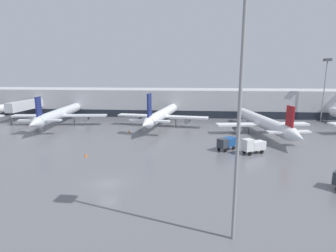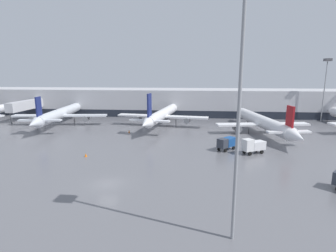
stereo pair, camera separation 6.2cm
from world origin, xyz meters
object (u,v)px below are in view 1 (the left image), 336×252
at_px(apron_light_mast_0, 326,72).
at_px(parked_jet_1, 263,122).
at_px(service_truck_3, 227,142).
at_px(apron_light_mast_1, 243,36).
at_px(service_truck_1, 253,145).
at_px(parked_jet_0, 60,114).
at_px(traffic_cone_1, 86,155).
at_px(parked_jet_4, 162,115).
at_px(traffic_cone_0, 129,131).

bearing_deg(apron_light_mast_0, parked_jet_1, -140.26).
height_order(service_truck_3, apron_light_mast_1, apron_light_mast_1).
bearing_deg(apron_light_mast_0, service_truck_1, -128.14).
relative_size(service_truck_1, service_truck_3, 1.13).
distance_m(parked_jet_0, apron_light_mast_1, 65.48).
xyz_separation_m(parked_jet_0, traffic_cone_1, (18.80, -27.26, -2.94)).
relative_size(service_truck_1, apron_light_mast_0, 0.25).
height_order(service_truck_3, traffic_cone_1, service_truck_3).
distance_m(service_truck_1, traffic_cone_1, 30.34).
xyz_separation_m(parked_jet_4, service_truck_3, (15.07, -21.69, -1.81)).
distance_m(parked_jet_1, apron_light_mast_0, 31.39).
xyz_separation_m(parked_jet_0, parked_jet_1, (54.85, -5.06, -0.51)).
distance_m(parked_jet_1, apron_light_mast_1, 48.06).
xyz_separation_m(apron_light_mast_0, apron_light_mast_1, (-35.81, -62.25, 2.52)).
distance_m(service_truck_3, traffic_cone_1, 26.29).
relative_size(parked_jet_0, parked_jet_1, 0.98).
bearing_deg(traffic_cone_0, parked_jet_1, 4.67).
bearing_deg(traffic_cone_0, service_truck_3, -30.13).
bearing_deg(apron_light_mast_1, parked_jet_0, 130.25).
bearing_deg(parked_jet_1, traffic_cone_0, 85.73).
relative_size(parked_jet_1, service_truck_3, 8.71).
bearing_deg(parked_jet_1, apron_light_mast_1, 153.86).
bearing_deg(parked_jet_0, parked_jet_4, -94.69).
relative_size(parked_jet_0, traffic_cone_0, 46.39).
bearing_deg(service_truck_3, traffic_cone_1, -31.83).
bearing_deg(parked_jet_1, service_truck_1, 151.99).
bearing_deg(apron_light_mast_1, traffic_cone_0, 115.32).
distance_m(parked_jet_0, parked_jet_1, 55.09).
distance_m(parked_jet_0, traffic_cone_0, 23.40).
distance_m(parked_jet_4, apron_light_mast_0, 50.89).
relative_size(parked_jet_0, traffic_cone_1, 60.09).
xyz_separation_m(parked_jet_1, traffic_cone_1, (-36.05, -22.20, -2.43)).
bearing_deg(service_truck_3, apron_light_mast_1, 37.81).
distance_m(service_truck_3, apron_light_mast_0, 49.27).
bearing_deg(parked_jet_4, parked_jet_1, -95.12).
distance_m(parked_jet_0, parked_jet_4, 29.18).
xyz_separation_m(parked_jet_4, apron_light_mast_1, (12.16, -49.78, 14.05)).
relative_size(service_truck_1, apron_light_mast_1, 0.21).
distance_m(parked_jet_0, service_truck_3, 48.87).
relative_size(parked_jet_0, service_truck_1, 7.57).
distance_m(parked_jet_1, parked_jet_4, 26.40).
bearing_deg(parked_jet_1, parked_jet_0, 75.79).
bearing_deg(traffic_cone_0, parked_jet_0, 160.50).
relative_size(parked_jet_4, traffic_cone_0, 44.24).
height_order(parked_jet_4, apron_light_mast_1, apron_light_mast_1).
bearing_deg(traffic_cone_1, service_truck_1, 8.72).
distance_m(parked_jet_0, traffic_cone_1, 33.24).
xyz_separation_m(traffic_cone_0, traffic_cone_1, (-3.10, -19.51, -0.09)).
height_order(parked_jet_0, parked_jet_1, parked_jet_0).
relative_size(parked_jet_1, apron_light_mast_0, 1.91).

